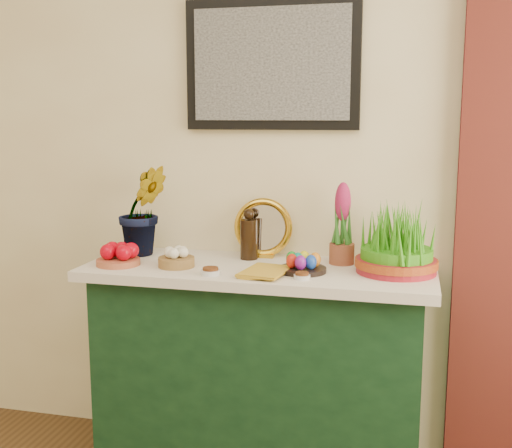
# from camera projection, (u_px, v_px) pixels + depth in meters

# --- Properties ---
(sideboard) EXTENTS (1.30, 0.45, 0.85)m
(sideboard) POSITION_uv_depth(u_px,v_px,m) (259.00, 375.00, 2.67)
(sideboard) COLOR #163D1E
(sideboard) RESTS_ON ground
(tablecloth) EXTENTS (1.40, 0.55, 0.04)m
(tablecloth) POSITION_uv_depth(u_px,v_px,m) (259.00, 271.00, 2.59)
(tablecloth) COLOR beige
(tablecloth) RESTS_ON sideboard
(hyacinth_green) EXTENTS (0.34, 0.33, 0.52)m
(hyacinth_green) POSITION_uv_depth(u_px,v_px,m) (143.00, 196.00, 2.76)
(hyacinth_green) COLOR #307525
(hyacinth_green) RESTS_ON tablecloth
(apple_bowl) EXTENTS (0.23, 0.23, 0.09)m
(apple_bowl) POSITION_uv_depth(u_px,v_px,m) (118.00, 256.00, 2.60)
(apple_bowl) COLOR #AF583A
(apple_bowl) RESTS_ON tablecloth
(garlic_basket) EXTENTS (0.15, 0.15, 0.08)m
(garlic_basket) POSITION_uv_depth(u_px,v_px,m) (176.00, 259.00, 2.57)
(garlic_basket) COLOR olive
(garlic_basket) RESTS_ON tablecloth
(vinegar_cruet) EXTENTS (0.07, 0.07, 0.22)m
(vinegar_cruet) POSITION_uv_depth(u_px,v_px,m) (249.00, 237.00, 2.70)
(vinegar_cruet) COLOR black
(vinegar_cruet) RESTS_ON tablecloth
(mirror) EXTENTS (0.26, 0.08, 0.25)m
(mirror) POSITION_uv_depth(u_px,v_px,m) (263.00, 228.00, 2.74)
(mirror) COLOR gold
(mirror) RESTS_ON tablecloth
(book) EXTENTS (0.18, 0.23, 0.03)m
(book) POSITION_uv_depth(u_px,v_px,m) (246.00, 269.00, 2.47)
(book) COLOR gold
(book) RESTS_ON tablecloth
(spice_dish_left) EXTENTS (0.07, 0.07, 0.03)m
(spice_dish_left) POSITION_uv_depth(u_px,v_px,m) (211.00, 271.00, 2.44)
(spice_dish_left) COLOR silver
(spice_dish_left) RESTS_ON tablecloth
(spice_dish_right) EXTENTS (0.06, 0.06, 0.03)m
(spice_dish_right) POSITION_uv_depth(u_px,v_px,m) (302.00, 276.00, 2.38)
(spice_dish_right) COLOR silver
(spice_dish_right) RESTS_ON tablecloth
(egg_plate) EXTENTS (0.20, 0.20, 0.08)m
(egg_plate) POSITION_uv_depth(u_px,v_px,m) (302.00, 264.00, 2.48)
(egg_plate) COLOR black
(egg_plate) RESTS_ON tablecloth
(hyacinth_pink) EXTENTS (0.10, 0.10, 0.34)m
(hyacinth_pink) POSITION_uv_depth(u_px,v_px,m) (342.00, 227.00, 2.60)
(hyacinth_pink) COLOR brown
(hyacinth_pink) RESTS_ON tablecloth
(wheatgrass_sabzeh) EXTENTS (0.32, 0.32, 0.26)m
(wheatgrass_sabzeh) POSITION_uv_depth(u_px,v_px,m) (397.00, 244.00, 2.46)
(wheatgrass_sabzeh) COLOR maroon
(wheatgrass_sabzeh) RESTS_ON tablecloth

